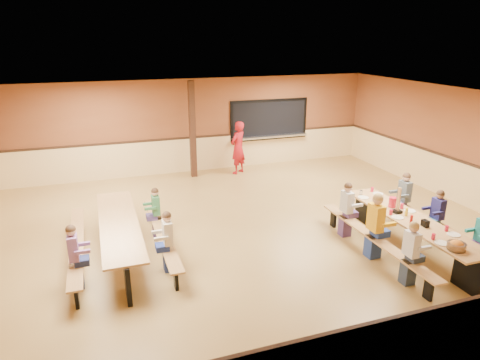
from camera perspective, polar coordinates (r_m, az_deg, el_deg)
name	(u,v)px	position (r m, az deg, el deg)	size (l,w,h in m)	color
ground	(246,232)	(9.87, 0.86, -6.91)	(12.00, 12.00, 0.00)	olive
room_envelope	(247,204)	(9.59, 0.88, -3.19)	(12.04, 10.04, 3.02)	brown
kitchen_pass_through	(269,121)	(14.73, 3.92, 7.80)	(2.78, 0.28, 1.38)	black
structural_post	(192,130)	(13.37, -6.36, 6.65)	(0.18, 0.18, 3.00)	black
cafeteria_table_main	(409,228)	(9.48, 21.61, -5.93)	(1.91, 3.70, 0.74)	#AD7B44
cafeteria_table_second	(120,232)	(8.96, -15.74, -6.72)	(1.91, 3.70, 0.74)	#AD7B44
seated_child_white_left	(410,254)	(8.26, 21.76, -9.11)	(0.36, 0.30, 1.19)	silver
seated_adult_yellow	(375,226)	(8.95, 17.55, -5.90)	(0.43, 0.35, 1.34)	gold
seated_child_grey_left	(346,210)	(9.74, 13.98, -3.90)	(0.38, 0.31, 1.23)	silver
seated_child_navy_right	(437,217)	(10.08, 24.76, -4.50)	(0.36, 0.29, 1.18)	#1D1B53
seated_child_char_right	(404,199)	(10.79, 20.99, -2.34)	(0.38, 0.31, 1.24)	#495052
seated_child_purple_sec	(74,258)	(8.10, -21.21, -9.62)	(0.36, 0.30, 1.20)	#885992
seated_child_green_sec	(156,213)	(9.57, -11.09, -4.39)	(0.34, 0.27, 1.14)	#326B3E
seated_child_tan_sec	(168,242)	(8.21, -9.56, -8.15)	(0.36, 0.29, 1.19)	beige
standing_woman	(238,148)	(13.77, -0.27, 4.34)	(0.62, 0.41, 1.70)	#A4121A
punch_pitcher	(392,202)	(9.82, 19.66, -2.80)	(0.16, 0.16, 0.22)	red
chip_bowl	(456,245)	(8.38, 26.90, -7.79)	(0.32, 0.32, 0.15)	orange
napkin_dispenser	(425,223)	(9.09, 23.47, -5.32)	(0.10, 0.14, 0.13)	black
condiment_mustard	(407,212)	(9.46, 21.32, -3.98)	(0.06, 0.06, 0.17)	yellow
condiment_ketchup	(411,219)	(9.13, 21.89, -4.87)	(0.06, 0.06, 0.17)	#B2140F
table_paddle	(398,207)	(9.52, 20.28, -3.36)	(0.16, 0.16, 0.56)	black
place_settings	(411,216)	(9.38, 21.80, -4.43)	(0.65, 3.30, 0.11)	beige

